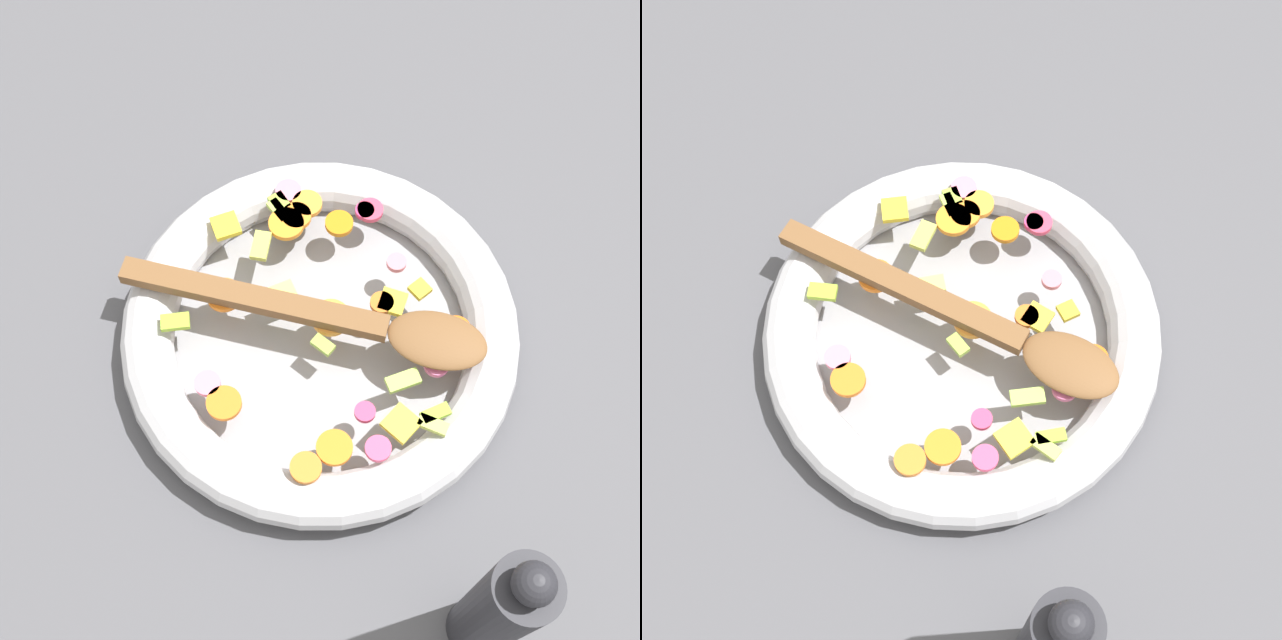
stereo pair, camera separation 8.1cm
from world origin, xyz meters
TOP-DOWN VIEW (x-y plane):
  - ground_plane at (0.00, 0.00)m, footprint 4.00×4.00m
  - skillet at (0.00, 0.00)m, footprint 0.37×0.37m
  - chopped_vegetables at (-0.01, -0.01)m, footprint 0.28×0.31m
  - wooden_spoon at (-0.02, 0.01)m, footprint 0.33×0.15m

SIDE VIEW (x-z plane):
  - ground_plane at x=0.00m, z-range 0.00..0.00m
  - skillet at x=0.00m, z-range 0.00..0.05m
  - chopped_vegetables at x=-0.01m, z-range 0.05..0.06m
  - wooden_spoon at x=-0.02m, z-range 0.06..0.07m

